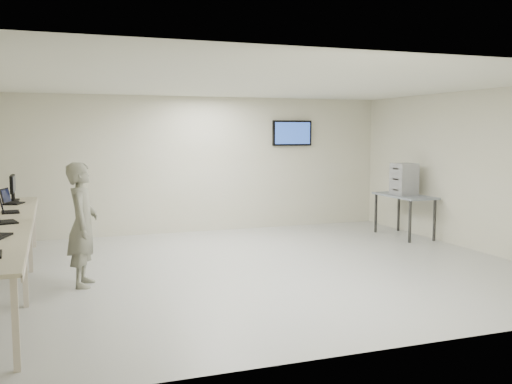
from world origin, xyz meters
name	(u,v)px	position (x,y,z in m)	size (l,w,h in m)	color
room	(261,176)	(0.03, 0.06, 1.41)	(8.01, 7.01, 2.81)	beige
workbench	(3,228)	(-3.59, 0.00, 0.83)	(0.76, 6.00, 0.90)	#C1B68B
laptop_2	(1,218)	(-3.59, -0.07, 0.97)	(0.36, 0.39, 0.27)	black
laptop_3	(6,208)	(-3.60, 0.93, 0.97)	(0.30, 0.35, 0.26)	black
laptop_4	(10,200)	(-3.61, 2.00, 0.97)	(0.37, 0.40, 0.26)	black
monitor_near	(12,186)	(-3.60, 2.37, 1.17)	(0.20, 0.45, 0.45)	black
monitor_far	(13,185)	(-3.60, 2.65, 1.16)	(0.20, 0.44, 0.44)	black
soldier	(83,225)	(-2.60, -0.14, 0.84)	(0.61, 0.40, 1.67)	#5C5F45
side_table	(404,198)	(3.60, 1.52, 0.76)	(0.65, 1.39, 0.84)	slate
storage_bins	(404,179)	(3.58, 1.52, 1.15)	(0.40, 0.44, 0.63)	#A1A3A7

